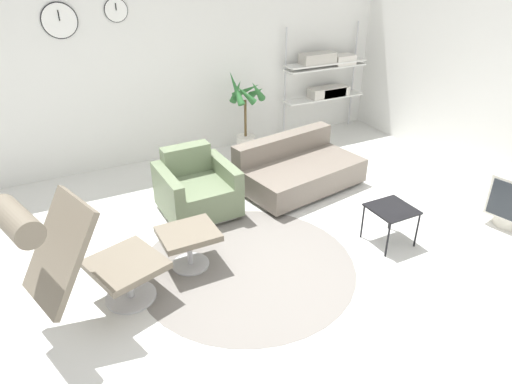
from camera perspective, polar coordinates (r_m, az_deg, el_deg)
The scene contains 10 objects.
ground_plane at distance 4.55m, azimuth 1.31°, elevation -8.45°, with size 12.00×12.00×0.00m, color silver.
wall_back at distance 6.47m, azimuth -11.37°, elevation 16.04°, with size 12.00×0.09×2.80m.
round_rug at distance 4.47m, azimuth -1.09°, elevation -9.22°, with size 2.08×2.08×0.01m.
lounge_chair at distance 3.73m, azimuth -21.79°, elevation -6.82°, with size 1.21×0.86×1.21m.
ottoman at distance 4.35m, azimuth -8.42°, elevation -5.83°, with size 0.53×0.45×0.39m.
armchair_red at distance 5.22m, azimuth -7.45°, elevation 0.17°, with size 0.82×0.81×0.73m.
couch_low at distance 5.80m, azimuth 5.24°, elevation 2.71°, with size 1.62×1.13×0.61m.
side_table at distance 4.81m, azimuth 16.60°, elevation -2.36°, with size 0.42×0.42×0.41m.
potted_plant at distance 6.56m, azimuth -1.24°, elevation 9.29°, with size 0.55×0.62×1.26m.
shelf_unit at distance 7.47m, azimuth 8.91°, elevation 14.06°, with size 1.37×0.28×1.70m.
Camera 1 is at (-1.76, -3.19, 2.73)m, focal length 32.00 mm.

